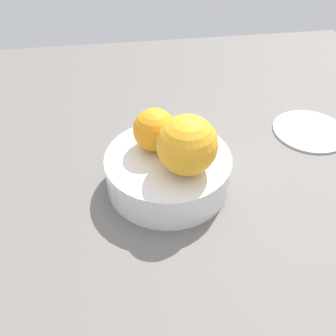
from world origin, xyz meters
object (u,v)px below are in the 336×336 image
at_px(fruit_bowl, 168,171).
at_px(orange_in_bowl_0, 155,130).
at_px(side_plate, 310,130).
at_px(orange_in_bowl_1, 187,145).

xyz_separation_m(fruit_bowl, orange_in_bowl_0, (0.02, -0.03, 0.06)).
bearing_deg(side_plate, orange_in_bowl_1, 26.49).
xyz_separation_m(fruit_bowl, side_plate, (-0.28, -0.10, -0.02)).
bearing_deg(orange_in_bowl_1, orange_in_bowl_0, -55.43).
xyz_separation_m(orange_in_bowl_1, side_plate, (-0.26, -0.13, -0.09)).
height_order(fruit_bowl, side_plate, fruit_bowl).
relative_size(fruit_bowl, orange_in_bowl_0, 2.94).
relative_size(orange_in_bowl_0, side_plate, 0.48).
bearing_deg(orange_in_bowl_0, fruit_bowl, 122.10).
xyz_separation_m(fruit_bowl, orange_in_bowl_1, (-0.02, 0.03, 0.07)).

